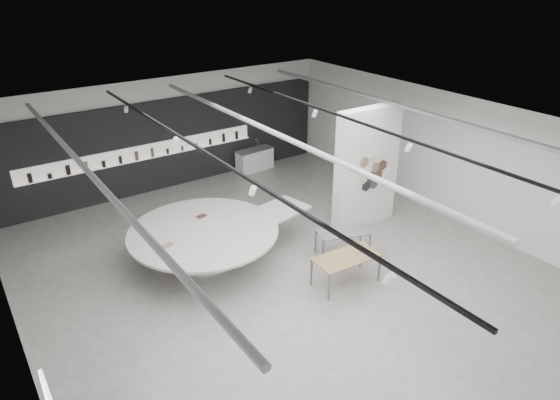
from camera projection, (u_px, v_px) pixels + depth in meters
room at (285, 203)px, 11.67m from camera, size 12.02×14.02×3.82m
back_wall_display at (169, 144)px, 17.06m from camera, size 11.80×0.27×3.10m
partition_column at (367, 168)px, 14.38m from camera, size 2.20×0.38×3.60m
display_island at (207, 241)px, 12.94m from camera, size 5.40×4.51×0.99m
sample_table_wood at (346, 259)px, 12.04m from camera, size 1.66×0.91×0.76m
sample_table_stone at (343, 233)px, 13.27m from camera, size 1.55×1.14×0.72m
kitchen_counter at (255, 160)px, 18.88m from camera, size 1.50×0.68×1.15m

